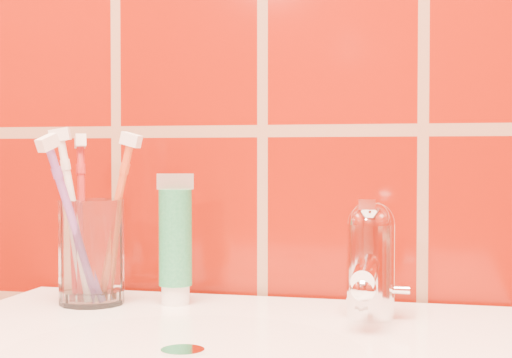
# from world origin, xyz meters

# --- Properties ---
(glass_tumbler) EXTENTS (0.09, 0.09, 0.12)m
(glass_tumbler) POSITION_xyz_m (-0.17, 1.10, 0.91)
(glass_tumbler) COLOR white
(glass_tumbler) RESTS_ON pedestal_sink
(toothpaste_tube) EXTENTS (0.04, 0.04, 0.14)m
(toothpaste_tube) POSITION_xyz_m (-0.08, 1.12, 0.92)
(toothpaste_tube) COLOR white
(toothpaste_tube) RESTS_ON pedestal_sink
(faucet) EXTENTS (0.05, 0.11, 0.12)m
(faucet) POSITION_xyz_m (0.14, 1.09, 0.91)
(faucet) COLOR white
(faucet) RESTS_ON pedestal_sink
(toothbrush_0) EXTENTS (0.09, 0.08, 0.20)m
(toothbrush_0) POSITION_xyz_m (-0.15, 1.11, 0.94)
(toothbrush_0) COLOR #C54D22
(toothbrush_0) RESTS_ON glass_tumbler
(toothbrush_1) EXTENTS (0.10, 0.16, 0.21)m
(toothbrush_1) POSITION_xyz_m (-0.17, 1.07, 0.94)
(toothbrush_1) COLOR #7A4A9E
(toothbrush_1) RESTS_ON glass_tumbler
(toothbrush_2) EXTENTS (0.08, 0.07, 0.20)m
(toothbrush_2) POSITION_xyz_m (-0.18, 1.09, 0.95)
(toothbrush_2) COLOR white
(toothbrush_2) RESTS_ON glass_tumbler
(toothbrush_3) EXTENTS (0.07, 0.08, 0.20)m
(toothbrush_3) POSITION_xyz_m (-0.18, 1.11, 0.94)
(toothbrush_3) COLOR red
(toothbrush_3) RESTS_ON glass_tumbler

